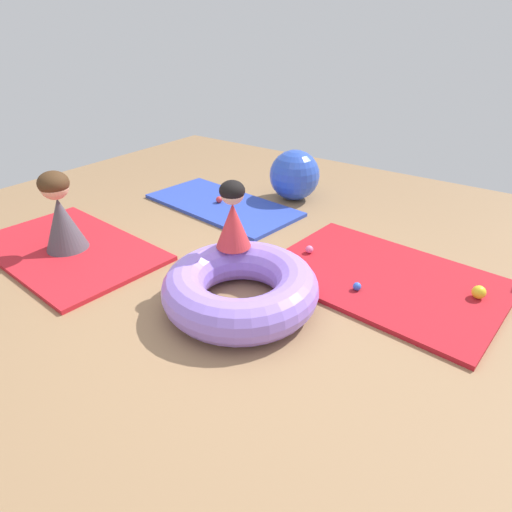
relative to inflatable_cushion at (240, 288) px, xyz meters
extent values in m
plane|color=#93704C|center=(-0.11, -0.09, -0.16)|extent=(8.00, 8.00, 0.00)
cube|color=#2D47B7|center=(-1.40, 1.46, -0.14)|extent=(1.90, 1.07, 0.04)
cube|color=#B21923|center=(0.75, 1.00, -0.14)|extent=(1.95, 1.43, 0.04)
cube|color=red|center=(-1.85, -0.25, -0.14)|extent=(1.90, 1.26, 0.04)
torus|color=#9975EA|center=(0.00, 0.00, 0.00)|extent=(1.17, 1.17, 0.33)
cone|color=red|center=(-0.27, 0.26, 0.35)|extent=(0.37, 0.37, 0.37)
sphere|color=#DBAD89|center=(-0.27, 0.26, 0.61)|extent=(0.18, 0.18, 0.18)
ellipsoid|color=black|center=(-0.27, 0.26, 0.63)|extent=(0.20, 0.20, 0.16)
cone|color=#4C4751|center=(-1.85, -0.25, 0.13)|extent=(0.53, 0.53, 0.50)
sphere|color=#DBAD89|center=(-1.85, -0.25, 0.49)|extent=(0.25, 0.25, 0.25)
ellipsoid|color=#472D19|center=(-1.85, -0.25, 0.51)|extent=(0.27, 0.27, 0.21)
sphere|color=pink|center=(0.03, 0.99, -0.09)|extent=(0.07, 0.07, 0.07)
sphere|color=red|center=(-1.44, 1.46, -0.09)|extent=(0.07, 0.07, 0.07)
sphere|color=yellow|center=(1.45, 1.11, -0.07)|extent=(0.10, 0.10, 0.10)
sphere|color=blue|center=(0.65, 0.67, -0.09)|extent=(0.07, 0.07, 0.07)
sphere|color=blue|center=(-0.85, 2.17, 0.13)|extent=(0.59, 0.59, 0.59)
camera|label=1|loc=(1.70, -2.15, 1.76)|focal=30.51mm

